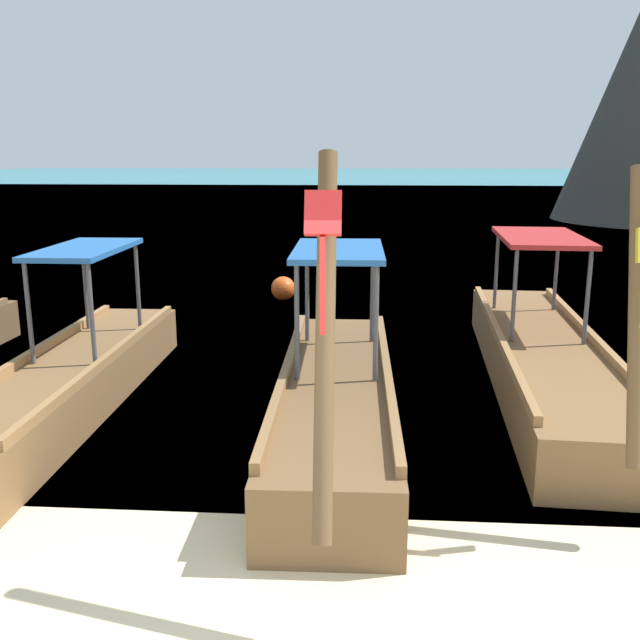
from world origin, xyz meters
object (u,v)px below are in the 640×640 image
Objects in this scene: longtail_boat_pink_ribbon at (71,379)px; longtail_boat_red_ribbon at (336,399)px; mooring_buoy_near at (283,289)px; longtail_boat_yellow_ribbon at (543,358)px.

longtail_boat_pink_ribbon is 3.08m from longtail_boat_red_ribbon.
longtail_boat_red_ribbon is (3.03, -0.51, 0.02)m from longtail_boat_pink_ribbon.
longtail_boat_red_ribbon is at bearing -78.47° from mooring_buoy_near.
longtail_boat_red_ribbon reaches higher than longtail_boat_yellow_ribbon.
longtail_boat_pink_ribbon is at bearing 170.38° from longtail_boat_red_ribbon.
longtail_boat_yellow_ribbon is 14.64× the size of mooring_buoy_near.
longtail_boat_yellow_ribbon reaches higher than mooring_buoy_near.
mooring_buoy_near is (-3.85, 4.91, -0.11)m from longtail_boat_yellow_ribbon.
mooring_buoy_near is (-1.35, 6.62, -0.13)m from longtail_boat_red_ribbon.
longtail_boat_yellow_ribbon is 6.24m from mooring_buoy_near.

